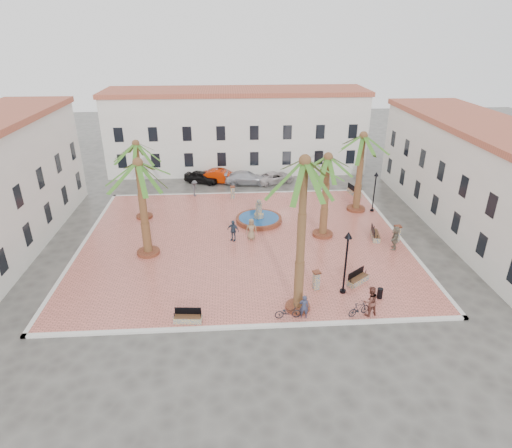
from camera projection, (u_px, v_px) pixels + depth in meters
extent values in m
plane|color=#56544F|center=(244.00, 242.00, 35.13)|extent=(120.00, 120.00, 0.00)
cube|color=#D97061|center=(244.00, 241.00, 35.09)|extent=(26.00, 22.00, 0.15)
cube|color=silver|center=(240.00, 193.00, 45.04)|extent=(26.30, 0.30, 0.16)
cube|color=silver|center=(251.00, 327.00, 25.15)|extent=(26.30, 0.30, 0.16)
cube|color=silver|center=(398.00, 236.00, 35.86)|extent=(0.30, 22.30, 0.16)
cube|color=silver|center=(82.00, 246.00, 34.33)|extent=(0.30, 22.30, 0.16)
cube|color=white|center=(237.00, 132.00, 51.31)|extent=(30.00, 7.00, 9.00)
cube|color=#B85A41|center=(236.00, 91.00, 49.30)|extent=(30.40, 7.40, 0.50)
cube|color=black|center=(122.00, 161.00, 48.36)|extent=(1.00, 0.12, 1.60)
cube|color=black|center=(156.00, 161.00, 48.58)|extent=(1.00, 0.12, 1.60)
cube|color=black|center=(189.00, 160.00, 48.80)|extent=(1.00, 0.12, 1.60)
cube|color=black|center=(222.00, 159.00, 49.02)|extent=(1.00, 0.12, 1.60)
cube|color=black|center=(254.00, 159.00, 49.25)|extent=(1.00, 0.12, 1.60)
cube|color=black|center=(287.00, 158.00, 49.47)|extent=(1.00, 0.12, 1.60)
cube|color=black|center=(319.00, 158.00, 49.69)|extent=(1.00, 0.12, 1.60)
cube|color=black|center=(350.00, 157.00, 49.91)|extent=(1.00, 0.12, 1.60)
cube|color=black|center=(119.00, 135.00, 47.09)|extent=(1.00, 0.12, 1.60)
cube|color=black|center=(153.00, 134.00, 47.31)|extent=(1.00, 0.12, 1.60)
cube|color=black|center=(187.00, 134.00, 47.54)|extent=(1.00, 0.12, 1.60)
cube|color=black|center=(221.00, 133.00, 47.76)|extent=(1.00, 0.12, 1.60)
cube|color=black|center=(254.00, 133.00, 47.98)|extent=(1.00, 0.12, 1.60)
cube|color=black|center=(287.00, 132.00, 48.20)|extent=(1.00, 0.12, 1.60)
cube|color=black|center=(320.00, 132.00, 48.42)|extent=(1.00, 0.12, 1.60)
cube|color=black|center=(353.00, 131.00, 48.64)|extent=(1.00, 0.12, 1.60)
cube|color=white|center=(477.00, 180.00, 36.32)|extent=(7.00, 26.00, 8.50)
cube|color=#B85A41|center=(489.00, 127.00, 34.41)|extent=(7.40, 26.40, 0.50)
cube|color=black|center=(482.00, 245.00, 29.95)|extent=(0.12, 1.00, 1.60)
cube|color=black|center=(456.00, 223.00, 33.31)|extent=(0.12, 1.00, 1.60)
cube|color=black|center=(435.00, 205.00, 36.67)|extent=(0.12, 1.00, 1.60)
cube|color=black|center=(418.00, 190.00, 40.02)|extent=(0.12, 1.00, 1.60)
cube|color=black|center=(403.00, 177.00, 43.38)|extent=(0.12, 1.00, 1.60)
cube|color=black|center=(390.00, 166.00, 46.74)|extent=(0.12, 1.00, 1.60)
cube|color=black|center=(492.00, 205.00, 28.68)|extent=(0.12, 1.00, 1.60)
cube|color=black|center=(464.00, 186.00, 32.04)|extent=(0.12, 1.00, 1.60)
cube|color=black|center=(442.00, 171.00, 35.40)|extent=(0.12, 1.00, 1.60)
cube|color=black|center=(423.00, 158.00, 38.76)|extent=(0.12, 1.00, 1.60)
cube|color=black|center=(407.00, 148.00, 42.11)|extent=(0.12, 1.00, 1.60)
cube|color=black|center=(394.00, 139.00, 45.47)|extent=(0.12, 1.00, 1.60)
cube|color=black|center=(2.00, 262.00, 27.83)|extent=(0.12, 1.00, 1.60)
cube|color=black|center=(27.00, 234.00, 31.44)|extent=(0.12, 1.00, 1.60)
cube|color=black|center=(48.00, 213.00, 35.06)|extent=(0.12, 1.00, 1.60)
cube|color=black|center=(64.00, 195.00, 38.68)|extent=(0.12, 1.00, 1.60)
cube|color=black|center=(78.00, 181.00, 42.30)|extent=(0.12, 1.00, 1.60)
cube|color=black|center=(18.00, 196.00, 30.18)|extent=(0.12, 1.00, 1.60)
cube|color=black|center=(40.00, 178.00, 33.79)|extent=(0.12, 1.00, 1.60)
cube|color=black|center=(58.00, 163.00, 37.41)|extent=(0.12, 1.00, 1.60)
cube|color=black|center=(73.00, 151.00, 41.03)|extent=(0.12, 1.00, 1.60)
cylinder|color=brown|center=(259.00, 220.00, 38.34)|extent=(4.09, 4.09, 0.39)
cylinder|color=#194C8C|center=(259.00, 218.00, 38.27)|extent=(3.60, 3.60, 0.06)
cylinder|color=gray|center=(259.00, 218.00, 38.26)|extent=(0.88, 0.88, 0.78)
cylinder|color=gray|center=(259.00, 210.00, 37.93)|extent=(0.58, 0.58, 1.17)
sphere|color=gray|center=(259.00, 202.00, 37.62)|extent=(0.43, 0.43, 0.43)
cylinder|color=brown|center=(144.00, 216.00, 39.25)|extent=(1.47, 1.47, 0.22)
cylinder|color=brown|center=(140.00, 180.00, 37.79)|extent=(0.48, 0.48, 6.67)
sphere|color=brown|center=(136.00, 143.00, 36.38)|extent=(0.64, 0.64, 0.64)
cylinder|color=brown|center=(148.00, 252.00, 32.99)|extent=(1.72, 1.72, 0.26)
cylinder|color=brown|center=(143.00, 209.00, 31.46)|extent=(0.56, 0.56, 7.01)
sphere|color=brown|center=(138.00, 163.00, 29.97)|extent=(0.75, 0.75, 0.75)
cylinder|color=brown|center=(298.00, 307.00, 26.62)|extent=(1.54, 1.54, 0.23)
cylinder|color=brown|center=(301.00, 239.00, 24.61)|extent=(0.50, 0.50, 9.30)
sphere|color=brown|center=(305.00, 160.00, 22.64)|extent=(0.67, 0.67, 0.67)
cylinder|color=brown|center=(323.00, 234.00, 35.86)|extent=(1.68, 1.68, 0.25)
cylinder|color=brown|center=(325.00, 196.00, 34.43)|extent=(0.55, 0.55, 6.52)
sphere|color=brown|center=(328.00, 157.00, 33.05)|extent=(0.74, 0.74, 0.74)
cylinder|color=brown|center=(356.00, 209.00, 40.79)|extent=(1.72, 1.72, 0.26)
cylinder|color=brown|center=(360.00, 173.00, 39.28)|extent=(0.56, 0.56, 6.90)
sphere|color=brown|center=(364.00, 135.00, 37.82)|extent=(0.75, 0.75, 0.75)
cube|color=gray|center=(188.00, 319.00, 25.36)|extent=(1.70, 0.64, 0.37)
cube|color=#56351E|center=(188.00, 316.00, 25.27)|extent=(1.61, 0.59, 0.06)
cube|color=black|center=(188.00, 311.00, 25.35)|extent=(1.57, 0.18, 0.46)
cylinder|color=black|center=(174.00, 315.00, 25.24)|extent=(0.05, 0.05, 0.28)
cylinder|color=black|center=(201.00, 315.00, 25.21)|extent=(0.05, 0.05, 0.28)
cube|color=gray|center=(358.00, 280.00, 29.19)|extent=(1.75, 1.52, 0.40)
cube|color=#56351E|center=(358.00, 278.00, 29.09)|extent=(1.64, 1.42, 0.06)
cube|color=black|center=(356.00, 273.00, 29.13)|extent=(1.36, 1.07, 0.50)
cylinder|color=black|center=(351.00, 281.00, 28.54)|extent=(0.05, 0.05, 0.30)
cylinder|color=black|center=(366.00, 272.00, 29.55)|extent=(0.05, 0.05, 0.30)
cube|color=gray|center=(375.00, 236.00, 35.32)|extent=(0.88, 1.93, 0.41)
cube|color=#56351E|center=(376.00, 233.00, 35.22)|extent=(0.81, 1.82, 0.06)
cube|color=black|center=(373.00, 230.00, 35.12)|extent=(0.35, 1.74, 0.52)
cylinder|color=black|center=(377.00, 237.00, 34.37)|extent=(0.05, 0.05, 0.31)
cylinder|color=black|center=(374.00, 228.00, 35.96)|extent=(0.05, 0.05, 0.31)
cube|color=gray|center=(354.00, 193.00, 44.42)|extent=(1.07, 2.09, 0.45)
cube|color=#56351E|center=(354.00, 190.00, 44.32)|extent=(0.99, 1.97, 0.07)
cube|color=black|center=(353.00, 188.00, 44.12)|extent=(0.51, 1.85, 0.56)
cylinder|color=black|center=(359.00, 192.00, 43.44)|extent=(0.05, 0.05, 0.33)
cylinder|color=black|center=(350.00, 186.00, 45.08)|extent=(0.05, 0.05, 0.33)
cylinder|color=black|center=(343.00, 291.00, 28.22)|extent=(0.40, 0.40, 0.18)
cylinder|color=black|center=(346.00, 265.00, 27.37)|extent=(0.13, 0.13, 3.97)
cone|color=black|center=(349.00, 235.00, 26.46)|extent=(0.49, 0.49, 0.44)
sphere|color=beige|center=(348.00, 237.00, 26.53)|extent=(0.26, 0.26, 0.26)
cylinder|color=black|center=(372.00, 210.00, 40.58)|extent=(0.34, 0.34, 0.15)
cylinder|color=black|center=(374.00, 193.00, 39.84)|extent=(0.11, 0.11, 3.44)
cone|color=black|center=(376.00, 174.00, 39.05)|extent=(0.42, 0.42, 0.38)
sphere|color=beige|center=(376.00, 175.00, 39.12)|extent=(0.23, 0.23, 0.23)
cube|color=gray|center=(316.00, 281.00, 28.36)|extent=(0.47, 0.47, 1.25)
cube|color=brown|center=(317.00, 272.00, 28.07)|extent=(0.58, 0.58, 0.10)
cube|color=gray|center=(233.00, 193.00, 43.38)|extent=(0.41, 0.41, 1.18)
cube|color=brown|center=(233.00, 187.00, 43.11)|extent=(0.52, 0.52, 0.09)
cube|color=gray|center=(397.00, 234.00, 34.62)|extent=(0.43, 0.43, 1.30)
cube|color=brown|center=(398.00, 226.00, 34.32)|extent=(0.53, 0.53, 0.10)
cylinder|color=black|center=(380.00, 293.00, 27.53)|extent=(0.36, 0.36, 0.70)
imported|color=#2F324B|center=(304.00, 306.00, 25.52)|extent=(0.63, 0.47, 1.56)
imported|color=black|center=(288.00, 312.00, 25.61)|extent=(1.61, 0.61, 0.84)
imported|color=brown|center=(370.00, 301.00, 25.67)|extent=(1.12, 0.98, 1.96)
imported|color=black|center=(359.00, 309.00, 25.85)|extent=(1.57, 0.96, 0.91)
imported|color=#897253|center=(251.00, 229.00, 34.87)|extent=(0.90, 0.60, 1.82)
imported|color=#2B3B4C|center=(233.00, 230.00, 34.70)|extent=(1.13, 0.88, 1.79)
imported|color=#46464A|center=(195.00, 188.00, 43.84)|extent=(0.78, 1.16, 1.66)
imported|color=#6E6553|center=(395.00, 238.00, 33.37)|extent=(1.26, 1.85, 1.92)
imported|color=black|center=(202.00, 177.00, 48.01)|extent=(4.31, 3.09, 1.36)
imported|color=#BE2601|center=(222.00, 176.00, 47.99)|extent=(4.84, 2.34, 1.53)
imported|color=#B7B8C1|center=(247.00, 178.00, 47.63)|extent=(5.05, 2.28, 1.43)
imported|color=silver|center=(275.00, 177.00, 48.11)|extent=(4.86, 3.63, 1.23)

